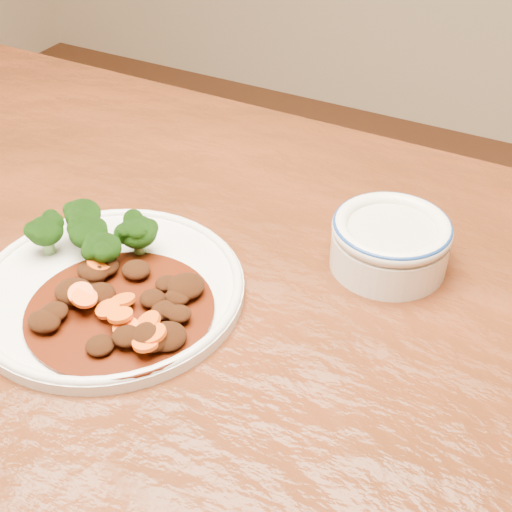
% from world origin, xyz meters
% --- Properties ---
extents(dining_table, '(1.51, 0.92, 0.75)m').
position_xyz_m(dining_table, '(-0.00, 0.00, 0.67)').
color(dining_table, '#5B2410').
rests_on(dining_table, ground).
extents(dinner_plate, '(0.29, 0.29, 0.02)m').
position_xyz_m(dinner_plate, '(-0.03, -0.04, 0.76)').
color(dinner_plate, white).
rests_on(dinner_plate, dining_table).
extents(broccoli_florets, '(0.14, 0.09, 0.05)m').
position_xyz_m(broccoli_florets, '(-0.08, 0.00, 0.79)').
color(broccoli_florets, '#62934C').
rests_on(broccoli_florets, dinner_plate).
extents(mince_stew, '(0.20, 0.20, 0.03)m').
position_xyz_m(mince_stew, '(0.01, -0.07, 0.77)').
color(mince_stew, '#421507').
rests_on(mince_stew, dinner_plate).
extents(dip_bowl, '(0.13, 0.13, 0.06)m').
position_xyz_m(dip_bowl, '(0.22, 0.15, 0.78)').
color(dip_bowl, silver).
rests_on(dip_bowl, dining_table).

